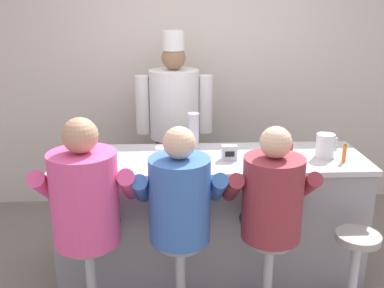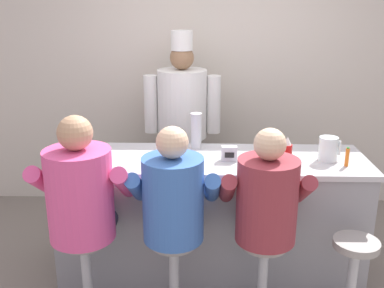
# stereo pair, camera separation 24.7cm
# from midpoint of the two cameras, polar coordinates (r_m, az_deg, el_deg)

# --- Properties ---
(wall_back) EXTENTS (10.00, 0.06, 2.70)m
(wall_back) POSITION_cam_midpoint_polar(r_m,az_deg,el_deg) (4.71, 3.84, 8.28)
(wall_back) COLOR beige
(wall_back) RESTS_ON ground_plane
(diner_counter) EXTENTS (2.37, 0.71, 0.98)m
(diner_counter) POSITION_cam_midpoint_polar(r_m,az_deg,el_deg) (3.62, 4.35, -9.11)
(diner_counter) COLOR gray
(diner_counter) RESTS_ON ground_plane
(ketchup_bottle_red) EXTENTS (0.07, 0.07, 0.25)m
(ketchup_bottle_red) POSITION_cam_midpoint_polar(r_m,az_deg,el_deg) (3.22, 14.09, -1.39)
(ketchup_bottle_red) COLOR red
(ketchup_bottle_red) RESTS_ON diner_counter
(mustard_bottle_yellow) EXTENTS (0.07, 0.07, 0.24)m
(mustard_bottle_yellow) POSITION_cam_midpoint_polar(r_m,az_deg,el_deg) (3.38, 12.46, -0.41)
(mustard_bottle_yellow) COLOR yellow
(mustard_bottle_yellow) RESTS_ON diner_counter
(hot_sauce_bottle_orange) EXTENTS (0.03, 0.03, 0.14)m
(hot_sauce_bottle_orange) POSITION_cam_midpoint_polar(r_m,az_deg,el_deg) (3.45, 21.06, -1.59)
(hot_sauce_bottle_orange) COLOR orange
(hot_sauce_bottle_orange) RESTS_ON diner_counter
(water_pitcher_clear) EXTENTS (0.16, 0.14, 0.18)m
(water_pitcher_clear) POSITION_cam_midpoint_polar(r_m,az_deg,el_deg) (3.51, 18.86, -0.63)
(water_pitcher_clear) COLOR silver
(water_pitcher_clear) RESTS_ON diner_counter
(breakfast_plate) EXTENTS (0.25, 0.25, 0.05)m
(breakfast_plate) POSITION_cam_midpoint_polar(r_m,az_deg,el_deg) (3.26, -9.68, -2.72)
(breakfast_plate) COLOR white
(breakfast_plate) RESTS_ON diner_counter
(cereal_bowl) EXTENTS (0.15, 0.15, 0.06)m
(cereal_bowl) POSITION_cam_midpoint_polar(r_m,az_deg,el_deg) (3.46, -10.78, -1.37)
(cereal_bowl) COLOR white
(cereal_bowl) RESTS_ON diner_counter
(coffee_mug_white) EXTENTS (0.14, 0.09, 0.08)m
(coffee_mug_white) POSITION_cam_midpoint_polar(r_m,az_deg,el_deg) (3.44, -1.70, -0.94)
(coffee_mug_white) COLOR white
(coffee_mug_white) RESTS_ON diner_counter
(cup_stack_steel) EXTENTS (0.09, 0.09, 0.29)m
(cup_stack_steel) POSITION_cam_midpoint_polar(r_m,az_deg,el_deg) (3.60, 2.49, 1.67)
(cup_stack_steel) COLOR #B7BABF
(cup_stack_steel) RESTS_ON diner_counter
(napkin_dispenser_chrome) EXTENTS (0.12, 0.07, 0.11)m
(napkin_dispenser_chrome) POSITION_cam_midpoint_polar(r_m,az_deg,el_deg) (3.36, 6.86, -1.25)
(napkin_dispenser_chrome) COLOR silver
(napkin_dispenser_chrome) RESTS_ON diner_counter
(diner_seated_pink) EXTENTS (0.65, 0.65, 1.46)m
(diner_seated_pink) POSITION_cam_midpoint_polar(r_m,az_deg,el_deg) (3.02, -11.52, -6.67)
(diner_seated_pink) COLOR #B2B5BA
(diner_seated_pink) RESTS_ON ground_plane
(diner_seated_blue) EXTENTS (0.60, 0.60, 1.39)m
(diner_seated_blue) POSITION_cam_midpoint_polar(r_m,az_deg,el_deg) (2.95, 0.05, -7.47)
(diner_seated_blue) COLOR #B2B5BA
(diner_seated_blue) RESTS_ON ground_plane
(diner_seated_maroon) EXTENTS (0.60, 0.59, 1.39)m
(diner_seated_maroon) POSITION_cam_midpoint_polar(r_m,az_deg,el_deg) (3.00, 11.72, -7.51)
(diner_seated_maroon) COLOR #B2B5BA
(diner_seated_maroon) RESTS_ON ground_plane
(empty_stool_round) EXTENTS (0.30, 0.30, 0.63)m
(empty_stool_round) POSITION_cam_midpoint_polar(r_m,az_deg,el_deg) (3.33, 21.89, -14.42)
(empty_stool_round) COLOR #B2B5BA
(empty_stool_round) RESTS_ON ground_plane
(cook_in_whites_near) EXTENTS (0.73, 0.47, 1.87)m
(cook_in_whites_near) POSITION_cam_midpoint_polar(r_m,az_deg,el_deg) (4.31, 0.41, 3.02)
(cook_in_whites_near) COLOR #232328
(cook_in_whites_near) RESTS_ON ground_plane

